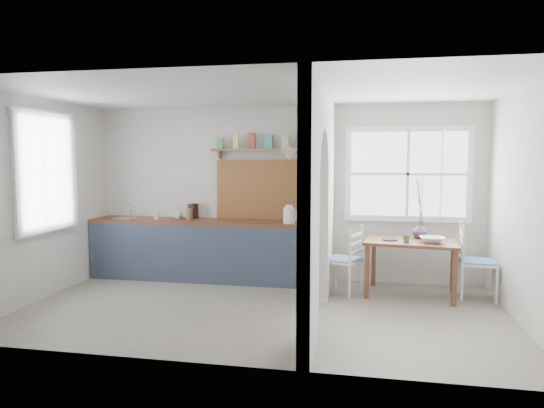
% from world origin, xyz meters
% --- Properties ---
extents(floor, '(5.80, 3.20, 0.01)m').
position_xyz_m(floor, '(0.00, 0.00, 0.00)').
color(floor, gray).
rests_on(floor, ground).
extents(ceiling, '(5.80, 3.20, 0.01)m').
position_xyz_m(ceiling, '(0.00, 0.00, 2.60)').
color(ceiling, beige).
rests_on(ceiling, walls).
extents(walls, '(5.81, 3.21, 2.60)m').
position_xyz_m(walls, '(0.00, 0.00, 1.30)').
color(walls, beige).
rests_on(walls, floor).
extents(partition, '(0.12, 3.20, 2.60)m').
position_xyz_m(partition, '(0.70, 0.06, 1.45)').
color(partition, beige).
rests_on(partition, floor).
extents(kitchen_window, '(0.10, 1.16, 1.50)m').
position_xyz_m(kitchen_window, '(-2.87, 0.00, 1.65)').
color(kitchen_window, white).
rests_on(kitchen_window, walls).
extents(nook_window, '(1.76, 0.10, 1.30)m').
position_xyz_m(nook_window, '(1.80, 1.56, 1.60)').
color(nook_window, white).
rests_on(nook_window, walls).
extents(counter, '(3.50, 0.60, 0.90)m').
position_xyz_m(counter, '(-1.13, 1.33, 0.46)').
color(counter, brown).
rests_on(counter, floor).
extents(sink, '(0.40, 0.40, 0.02)m').
position_xyz_m(sink, '(-2.43, 1.30, 0.89)').
color(sink, '#ACAFB8').
rests_on(sink, counter).
extents(backsplash, '(1.65, 0.03, 0.90)m').
position_xyz_m(backsplash, '(-0.20, 1.58, 1.35)').
color(backsplash, '#9A652F').
rests_on(backsplash, walls).
extents(shelf, '(1.75, 0.20, 0.21)m').
position_xyz_m(shelf, '(-0.20, 1.49, 2.00)').
color(shelf, '#936847').
rests_on(shelf, walls).
extents(pendant_lamp, '(0.26, 0.26, 0.16)m').
position_xyz_m(pendant_lamp, '(0.15, 1.15, 1.88)').
color(pendant_lamp, silver).
rests_on(pendant_lamp, ceiling).
extents(utensil_rail, '(0.02, 0.50, 0.02)m').
position_xyz_m(utensil_rail, '(0.61, 0.90, 1.45)').
color(utensil_rail, '#ACAFB8').
rests_on(utensil_rail, partition).
extents(dining_table, '(1.29, 0.95, 0.74)m').
position_xyz_m(dining_table, '(1.83, 0.99, 0.37)').
color(dining_table, brown).
rests_on(dining_table, floor).
extents(chair_left, '(0.56, 0.56, 0.93)m').
position_xyz_m(chair_left, '(0.93, 0.93, 0.47)').
color(chair_left, white).
rests_on(chair_left, floor).
extents(chair_right, '(0.49, 0.49, 0.98)m').
position_xyz_m(chair_right, '(2.66, 1.01, 0.49)').
color(chair_right, white).
rests_on(chair_right, floor).
extents(kettle, '(0.27, 0.24, 0.26)m').
position_xyz_m(kettle, '(0.15, 1.18, 1.03)').
color(kettle, white).
rests_on(kettle, counter).
extents(mug_a, '(0.11, 0.11, 0.10)m').
position_xyz_m(mug_a, '(-1.90, 1.25, 0.95)').
color(mug_a, silver).
rests_on(mug_a, counter).
extents(mug_b, '(0.15, 0.15, 0.10)m').
position_xyz_m(mug_b, '(-1.61, 1.40, 0.95)').
color(mug_b, silver).
rests_on(mug_b, counter).
extents(knife_block, '(0.13, 0.16, 0.23)m').
position_xyz_m(knife_block, '(-1.39, 1.46, 1.01)').
color(knife_block, black).
rests_on(knife_block, counter).
extents(jar, '(0.11, 0.11, 0.16)m').
position_xyz_m(jar, '(-1.41, 1.36, 0.98)').
color(jar, brown).
rests_on(jar, counter).
extents(towel_magenta, '(0.02, 0.03, 0.52)m').
position_xyz_m(towel_magenta, '(0.58, 0.98, 0.28)').
color(towel_magenta, '#B31342').
rests_on(towel_magenta, counter).
extents(towel_orange, '(0.02, 0.03, 0.54)m').
position_xyz_m(towel_orange, '(0.58, 0.96, 0.25)').
color(towel_orange, orange).
rests_on(towel_orange, counter).
extents(bowl, '(0.32, 0.32, 0.08)m').
position_xyz_m(bowl, '(2.06, 0.85, 0.78)').
color(bowl, white).
rests_on(bowl, dining_table).
extents(table_cup, '(0.13, 0.13, 0.10)m').
position_xyz_m(table_cup, '(1.74, 0.81, 0.79)').
color(table_cup, '#527157').
rests_on(table_cup, dining_table).
extents(plate, '(0.26, 0.26, 0.02)m').
position_xyz_m(plate, '(1.54, 0.93, 0.75)').
color(plate, black).
rests_on(plate, dining_table).
extents(vase, '(0.23, 0.23, 0.21)m').
position_xyz_m(vase, '(1.94, 1.18, 0.85)').
color(vase, '#473258').
rests_on(vase, dining_table).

